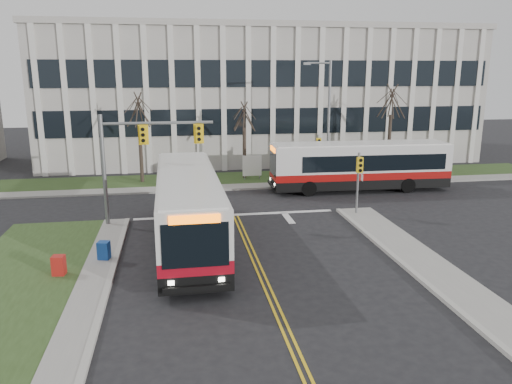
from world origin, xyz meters
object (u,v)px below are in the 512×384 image
Objects in this scene: bus_main at (188,210)px; newspaper_box_red at (59,267)px; directory_sign at (252,166)px; bus_cross at (360,167)px; streetlight at (327,115)px; newspaper_box_blue at (104,252)px.

newspaper_box_red is at bearing -149.65° from bus_main.
directory_sign is 8.41m from bus_cross.
newspaper_box_red is at bearing -135.79° from streetlight.
streetlight reaches higher than directory_sign.
newspaper_box_red is at bearing -124.05° from newspaper_box_blue.
bus_cross reaches higher than newspaper_box_red.
directory_sign reaches higher than newspaper_box_red.
bus_main is at bearing 37.60° from newspaper_box_red.
newspaper_box_blue is at bearing -120.47° from directory_sign.
newspaper_box_blue is (-3.89, -1.81, -1.29)m from bus_main.
bus_cross is 13.35× the size of newspaper_box_blue.
bus_main is 4.48m from newspaper_box_blue.
newspaper_box_red is at bearing -122.28° from directory_sign.
streetlight reaches higher than newspaper_box_red.
streetlight is 9.68× the size of newspaper_box_blue.
newspaper_box_blue is at bearing 49.31° from newspaper_box_red.
streetlight is 4.95m from bus_cross.
bus_cross is 20.06m from newspaper_box_blue.
bus_main is 13.91× the size of newspaper_box_red.
bus_cross reaches higher than directory_sign.
bus_main is 13.91× the size of newspaper_box_blue.
directory_sign is 2.11× the size of newspaper_box_blue.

